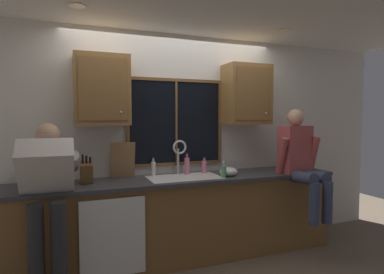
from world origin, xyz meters
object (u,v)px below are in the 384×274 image
cutting_board (123,160)px  bottle_tall_clear (153,168)px  knife_block (86,173)px  soap_dispenser (224,171)px  bottle_green_glass (187,165)px  person_standing (47,190)px  person_sitting_on_counter (301,158)px  bottle_amber_small (204,167)px  mixing_bowl (229,172)px

cutting_board → bottle_tall_clear: cutting_board is taller
knife_block → bottle_tall_clear: knife_block is taller
cutting_board → soap_dispenser: 1.11m
cutting_board → bottle_green_glass: size_ratio=1.59×
person_standing → bottle_green_glass: person_standing is taller
person_sitting_on_counter → bottle_green_glass: person_sitting_on_counter is taller
bottle_green_glass → bottle_amber_small: bearing=0.3°
bottle_green_glass → bottle_tall_clear: (-0.39, 0.04, -0.02)m
person_sitting_on_counter → knife_block: size_ratio=3.92×
mixing_bowl → bottle_tall_clear: (-0.80, 0.29, 0.04)m
knife_block → person_standing: bearing=-136.4°
bottle_tall_clear → bottle_amber_small: 0.61m
knife_block → bottle_amber_small: size_ratio=1.67×
person_standing → person_sitting_on_counter: bearing=0.6°
cutting_board → bottle_green_glass: cutting_board is taller
bottle_green_glass → bottle_amber_small: 0.22m
knife_block → bottle_green_glass: 1.12m
knife_block → cutting_board: (0.39, 0.19, 0.09)m
cutting_board → bottle_green_glass: (0.73, -0.05, -0.09)m
bottle_tall_clear → mixing_bowl: bearing=-20.1°
mixing_bowl → bottle_amber_small: 0.32m
person_sitting_on_counter → soap_dispenser: 0.97m
soap_dispenser → bottle_amber_small: bottle_amber_small is taller
knife_block → soap_dispenser: (1.43, -0.19, -0.04)m
soap_dispenser → bottle_amber_small: 0.34m
person_standing → cutting_board: person_standing is taller
bottle_green_glass → bottle_amber_small: (0.22, 0.00, -0.02)m
mixing_bowl → person_standing: bearing=-173.6°
soap_dispenser → person_sitting_on_counter: bearing=-6.4°
bottle_green_glass → bottle_amber_small: size_ratio=1.30×
bottle_green_glass → bottle_tall_clear: bottle_green_glass is taller
cutting_board → bottle_amber_small: cutting_board is taller
bottle_green_glass → cutting_board: bearing=176.3°
person_sitting_on_counter → cutting_board: person_sitting_on_counter is taller
person_sitting_on_counter → knife_block: bearing=173.0°
knife_block → soap_dispenser: size_ratio=1.80×
person_sitting_on_counter → bottle_green_glass: bearing=161.2°
person_sitting_on_counter → person_standing: bearing=-179.4°
person_sitting_on_counter → mixing_bowl: person_sitting_on_counter is taller
mixing_bowl → soap_dispenser: 0.13m
person_standing → bottle_green_glass: size_ratio=6.07×
soap_dispenser → bottle_green_glass: bottle_green_glass is taller
person_standing → soap_dispenser: person_standing is taller
cutting_board → bottle_amber_small: 0.95m
person_standing → knife_block: bearing=43.6°
mixing_bowl → soap_dispenser: (-0.10, -0.07, 0.02)m
cutting_board → soap_dispenser: cutting_board is taller
person_standing → bottle_amber_small: 1.73m
mixing_bowl → bottle_amber_small: size_ratio=1.07×
knife_block → bottle_amber_small: (1.34, 0.14, -0.03)m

